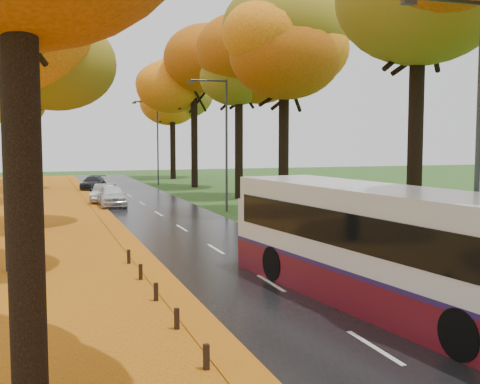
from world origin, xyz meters
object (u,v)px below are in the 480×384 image
car_white (112,195)px  car_silver (104,193)px  streetlamp_mid (223,134)px  car_dark (93,183)px  bus (381,244)px  streetlamp_far (155,136)px  streetlamp_near (471,129)px

car_white → car_silver: size_ratio=1.10×
streetlamp_mid → car_dark: bearing=107.8°
car_white → car_silver: (-0.21, 2.83, -0.08)m
streetlamp_mid → bus: size_ratio=0.66×
streetlamp_far → car_silver: (-6.30, -14.26, -4.05)m
car_silver → bus: bearing=-65.6°
car_white → car_dark: bearing=91.0°
streetlamp_far → car_dark: (-6.09, -3.07, -4.10)m
car_white → car_dark: car_white is taller
streetlamp_mid → streetlamp_far: 22.00m
bus → car_dark: (-4.09, 40.01, -1.07)m
streetlamp_near → car_silver: (-6.30, 29.74, -4.05)m
streetlamp_near → streetlamp_far: same height
car_silver → streetlamp_far: bearing=82.1°
streetlamp_mid → bus: (-2.00, -21.08, -3.04)m
streetlamp_near → car_silver: bearing=102.0°
streetlamp_near → car_white: streetlamp_near is taller
streetlamp_far → car_white: size_ratio=1.93×
car_dark → bus: bearing=-64.9°
streetlamp_near → bus: 3.75m
streetlamp_mid → car_silver: size_ratio=2.12×
bus → car_dark: size_ratio=3.09×
bus → car_silver: size_ratio=3.21×
bus → streetlamp_far: bearing=79.7°
car_dark → car_white: bearing=-70.8°
streetlamp_mid → car_silver: streetlamp_mid is taller
streetlamp_far → bus: 43.24m
streetlamp_mid → car_white: size_ratio=1.93×
car_silver → streetlamp_near: bearing=-62.1°
streetlamp_far → car_silver: streetlamp_far is taller
streetlamp_mid → bus: streetlamp_mid is taller
streetlamp_near → car_white: bearing=102.7°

